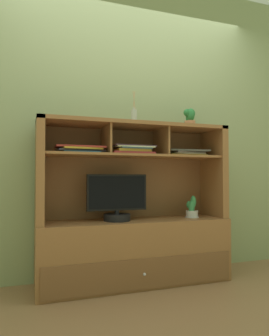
{
  "coord_description": "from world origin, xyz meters",
  "views": [
    {
      "loc": [
        -0.86,
        -2.51,
        0.88
      ],
      "look_at": [
        0.0,
        0.0,
        0.96
      ],
      "focal_mm": 33.51,
      "sensor_mm": 36.0,
      "label": 1
    }
  ],
  "objects_px": {
    "tv_monitor": "(117,201)",
    "diffuser_bottle": "(134,117)",
    "magazine_stack_centre": "(186,153)",
    "magazine_stack_right": "(132,150)",
    "media_console": "(134,233)",
    "potted_orchid": "(192,210)",
    "potted_succulent": "(190,118)",
    "magazine_stack_left": "(81,149)"
  },
  "relations": [
    {
      "from": "media_console",
      "to": "potted_orchid",
      "type": "distance_m",
      "value": 0.56
    },
    {
      "from": "magazine_stack_right",
      "to": "potted_orchid",
      "type": "bearing_deg",
      "value": 0.8
    },
    {
      "from": "magazine_stack_right",
      "to": "tv_monitor",
      "type": "bearing_deg",
      "value": 173.69
    },
    {
      "from": "diffuser_bottle",
      "to": "magazine_stack_left",
      "type": "bearing_deg",
      "value": -174.87
    },
    {
      "from": "potted_succulent",
      "to": "diffuser_bottle",
      "type": "bearing_deg",
      "value": 176.57
    },
    {
      "from": "magazine_stack_left",
      "to": "magazine_stack_centre",
      "type": "height_order",
      "value": "magazine_stack_centre"
    },
    {
      "from": "magazine_stack_left",
      "to": "potted_succulent",
      "type": "bearing_deg",
      "value": 0.59
    },
    {
      "from": "magazine_stack_left",
      "to": "magazine_stack_centre",
      "type": "xyz_separation_m",
      "value": [
        0.98,
        0.08,
        0.0
      ]
    },
    {
      "from": "magazine_stack_right",
      "to": "diffuser_bottle",
      "type": "xyz_separation_m",
      "value": [
        0.03,
        0.05,
        0.29
      ]
    },
    {
      "from": "magazine_stack_left",
      "to": "potted_succulent",
      "type": "distance_m",
      "value": 1.03
    },
    {
      "from": "media_console",
      "to": "diffuser_bottle",
      "type": "bearing_deg",
      "value": 90.0
    },
    {
      "from": "potted_orchid",
      "to": "magazine_stack_left",
      "type": "xyz_separation_m",
      "value": [
        -0.99,
        0.0,
        0.51
      ]
    },
    {
      "from": "magazine_stack_right",
      "to": "potted_succulent",
      "type": "bearing_deg",
      "value": 2.11
    },
    {
      "from": "media_console",
      "to": "potted_orchid",
      "type": "relative_size",
      "value": 8.32
    },
    {
      "from": "tv_monitor",
      "to": "magazine_stack_right",
      "type": "bearing_deg",
      "value": -6.31
    },
    {
      "from": "magazine_stack_left",
      "to": "diffuser_bottle",
      "type": "bearing_deg",
      "value": 5.13
    },
    {
      "from": "tv_monitor",
      "to": "potted_succulent",
      "type": "relative_size",
      "value": 3.0
    },
    {
      "from": "diffuser_bottle",
      "to": "magazine_stack_right",
      "type": "bearing_deg",
      "value": -122.65
    },
    {
      "from": "magazine_stack_left",
      "to": "magazine_stack_right",
      "type": "distance_m",
      "value": 0.43
    },
    {
      "from": "diffuser_bottle",
      "to": "potted_orchid",
      "type": "bearing_deg",
      "value": -4.73
    },
    {
      "from": "media_console",
      "to": "potted_orchid",
      "type": "xyz_separation_m",
      "value": [
        0.53,
        -0.04,
        0.18
      ]
    },
    {
      "from": "diffuser_bottle",
      "to": "tv_monitor",
      "type": "bearing_deg",
      "value": -166.81
    },
    {
      "from": "tv_monitor",
      "to": "magazine_stack_left",
      "type": "bearing_deg",
      "value": -179.28
    },
    {
      "from": "tv_monitor",
      "to": "potted_orchid",
      "type": "bearing_deg",
      "value": -0.51
    },
    {
      "from": "media_console",
      "to": "tv_monitor",
      "type": "distance_m",
      "value": 0.32
    },
    {
      "from": "diffuser_bottle",
      "to": "potted_succulent",
      "type": "height_order",
      "value": "diffuser_bottle"
    },
    {
      "from": "magazine_stack_centre",
      "to": "media_console",
      "type": "bearing_deg",
      "value": -174.72
    },
    {
      "from": "tv_monitor",
      "to": "potted_orchid",
      "type": "xyz_separation_m",
      "value": [
        0.69,
        -0.01,
        -0.09
      ]
    },
    {
      "from": "tv_monitor",
      "to": "magazine_stack_centre",
      "type": "height_order",
      "value": "magazine_stack_centre"
    },
    {
      "from": "media_console",
      "to": "magazine_stack_right",
      "type": "bearing_deg",
      "value": -125.29
    },
    {
      "from": "media_console",
      "to": "diffuser_bottle",
      "type": "height_order",
      "value": "diffuser_bottle"
    },
    {
      "from": "potted_orchid",
      "to": "magazine_stack_left",
      "type": "bearing_deg",
      "value": 179.86
    },
    {
      "from": "magazine_stack_left",
      "to": "potted_succulent",
      "type": "relative_size",
      "value": 2.34
    },
    {
      "from": "tv_monitor",
      "to": "potted_succulent",
      "type": "height_order",
      "value": "potted_succulent"
    },
    {
      "from": "media_console",
      "to": "magazine_stack_centre",
      "type": "distance_m",
      "value": 0.86
    },
    {
      "from": "potted_orchid",
      "to": "magazine_stack_right",
      "type": "bearing_deg",
      "value": -179.2
    },
    {
      "from": "magazine_stack_centre",
      "to": "magazine_stack_right",
      "type": "relative_size",
      "value": 1.1
    },
    {
      "from": "tv_monitor",
      "to": "magazine_stack_right",
      "type": "relative_size",
      "value": 1.38
    },
    {
      "from": "tv_monitor",
      "to": "diffuser_bottle",
      "type": "bearing_deg",
      "value": 13.19
    },
    {
      "from": "potted_orchid",
      "to": "magazine_stack_centre",
      "type": "height_order",
      "value": "magazine_stack_centre"
    },
    {
      "from": "magazine_stack_left",
      "to": "potted_orchid",
      "type": "bearing_deg",
      "value": -0.14
    },
    {
      "from": "media_console",
      "to": "magazine_stack_centre",
      "type": "bearing_deg",
      "value": 5.28
    }
  ]
}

